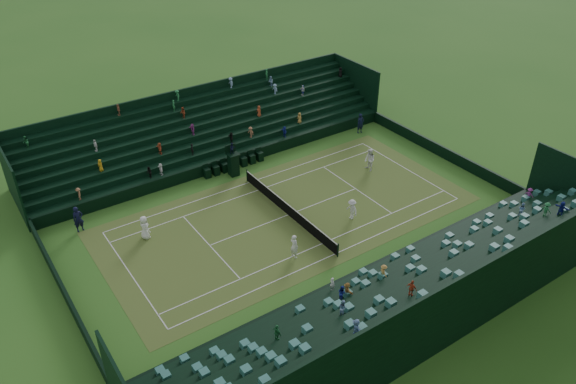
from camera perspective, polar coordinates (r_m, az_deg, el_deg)
name	(u,v)px	position (r m, az deg, el deg)	size (l,w,h in m)	color
ground	(288,215)	(40.89, 0.00, -2.37)	(160.00, 160.00, 0.00)	#316B21
court_surface	(288,215)	(40.89, 0.00, -2.36)	(12.97, 26.77, 0.01)	#437C29
perimeter_wall_north	(441,151)	(50.02, 15.25, 4.06)	(17.17, 0.20, 1.00)	black
perimeter_wall_south	(66,295)	(36.06, -21.66, -9.69)	(17.17, 0.20, 1.00)	black
perimeter_wall_east	(365,273)	(35.36, 7.85, -8.17)	(0.20, 31.77, 1.00)	black
perimeter_wall_west	(230,162)	(46.81, -5.87, 3.06)	(0.20, 31.77, 1.00)	black
north_grandstand	(416,300)	(32.56, 12.88, -10.61)	(6.60, 32.00, 4.90)	black
south_grandstand	(206,132)	(49.65, -8.31, 6.05)	(6.60, 32.00, 4.90)	black
tennis_net	(288,209)	(40.59, 0.00, -1.76)	(11.67, 0.10, 1.06)	black
umpire_chair	(233,161)	(45.34, -5.60, 3.11)	(0.93, 0.93, 2.91)	black
courtside_chairs	(234,164)	(46.60, -5.50, 2.83)	(0.52, 5.49, 1.13)	black
player_near_west	(145,228)	(39.38, -14.36, -3.51)	(0.86, 0.56, 1.76)	white
player_near_east	(294,246)	(36.52, 0.64, -5.53)	(0.64, 0.42, 1.76)	white
player_far_west	(370,160)	(46.40, 8.29, 3.23)	(0.93, 0.72, 1.91)	white
player_far_east	(352,209)	(40.37, 6.49, -1.76)	(1.02, 0.59, 1.58)	white
line_judge_north	(360,123)	(52.54, 7.37, 6.94)	(0.69, 0.45, 1.90)	black
line_judge_south	(78,219)	(41.42, -20.53, -2.60)	(0.71, 0.46, 1.94)	black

